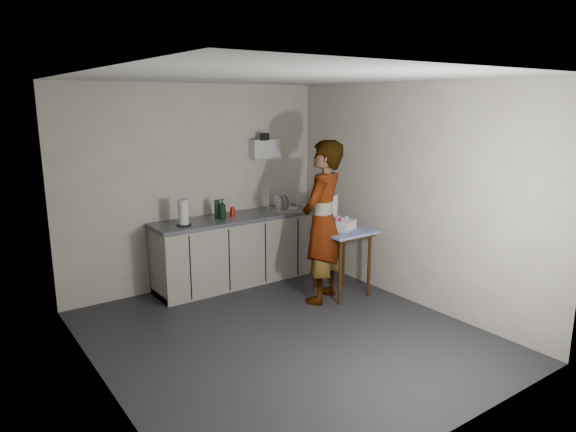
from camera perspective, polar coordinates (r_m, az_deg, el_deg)
ground at (r=5.47m, az=-0.27°, el=-13.15°), size 4.00×4.00×0.00m
wall_back at (r=6.74m, az=-10.09°, el=3.24°), size 3.60×0.02×2.60m
wall_right at (r=6.23m, az=13.32°, el=2.32°), size 0.02×4.00×2.60m
wall_left at (r=4.30m, az=-20.22°, el=-2.71°), size 0.02×4.00×2.60m
ceiling at (r=4.93m, az=-0.31°, el=15.15°), size 3.60×4.00×0.01m
kitchen_counter at (r=6.86m, az=-5.74°, el=-3.95°), size 2.24×0.62×0.91m
wall_shelf at (r=7.10m, az=-2.63°, el=7.53°), size 0.42×0.18×0.37m
side_table at (r=6.35m, az=6.06°, el=-2.46°), size 0.65×0.65×0.84m
standing_man at (r=6.10m, az=3.87°, el=-0.70°), size 0.85×0.75×1.95m
soap_bottle at (r=6.56m, az=-7.31°, el=0.77°), size 0.12×0.12×0.26m
soda_can at (r=6.74m, az=-6.19°, el=0.51°), size 0.06×0.06×0.12m
dark_bottle at (r=6.60m, az=-7.86°, el=0.75°), size 0.07×0.07×0.24m
paper_towel at (r=6.30m, az=-11.55°, el=0.29°), size 0.18×0.18×0.32m
dish_rack at (r=7.11m, az=-0.62°, el=1.19°), size 0.35×0.26×0.25m
bakery_box at (r=6.34m, az=5.82°, el=-0.66°), size 0.36×0.37×0.39m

